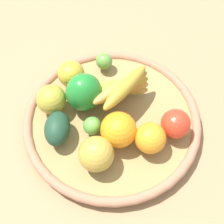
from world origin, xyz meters
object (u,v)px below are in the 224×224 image
object	(u,v)px
orange_0	(119,130)
apple_0	(71,74)
bell_pepper	(84,92)
apple_3	(96,154)
orange_1	(150,138)
apple_2	(51,99)
lime_1	(104,61)
banana_bunch	(119,87)
avocado	(57,128)
apple_1	(176,124)
lime_0	(92,126)

from	to	relation	value
orange_0	apple_0	bearing A→B (deg)	77.87
bell_pepper	apple_0	size ratio (longest dim) A/B	1.48
apple_0	apple_3	size ratio (longest dim) A/B	0.87
orange_1	apple_2	distance (m)	0.24
apple_3	lime_1	world-z (taller)	apple_3
banana_bunch	apple_0	world-z (taller)	banana_bunch
avocado	apple_3	bearing A→B (deg)	-84.47
orange_1	bell_pepper	world-z (taller)	bell_pepper
apple_3	apple_1	xyz separation A→B (m)	(0.17, -0.08, -0.00)
lime_1	orange_0	bearing A→B (deg)	-128.33
apple_0	apple_2	world-z (taller)	apple_2
avocado	lime_0	xyz separation A→B (m)	(0.06, -0.05, -0.01)
apple_2	apple_0	bearing A→B (deg)	14.55
lime_1	lime_0	world-z (taller)	same
apple_3	apple_2	world-z (taller)	apple_3
lime_1	apple_0	bearing A→B (deg)	165.36
orange_1	lime_0	distance (m)	0.13
banana_bunch	bell_pepper	bearing A→B (deg)	144.59
apple_1	apple_0	bearing A→B (deg)	102.04
apple_3	apple_0	bearing A→B (deg)	59.65
avocado	apple_1	bearing A→B (deg)	-45.52
apple_0	apple_3	distance (m)	0.22
avocado	apple_1	distance (m)	0.26
orange_0	lime_0	xyz separation A→B (m)	(-0.02, 0.06, -0.02)
bell_pepper	orange_0	size ratio (longest dim) A/B	1.22
apple_3	bell_pepper	bearing A→B (deg)	54.50
avocado	orange_0	bearing A→B (deg)	-51.64
lime_0	lime_1	bearing A→B (deg)	35.23
lime_1	orange_1	bearing A→B (deg)	-113.35
avocado	orange_0	distance (m)	0.13
apple_0	apple_3	xyz separation A→B (m)	(-0.11, -0.19, 0.00)
avocado	orange_0	xyz separation A→B (m)	(0.08, -0.11, 0.01)
banana_bunch	orange_0	xyz separation A→B (m)	(-0.08, -0.07, -0.00)
apple_1	lime_1	bearing A→B (deg)	82.33
apple_3	orange_0	distance (m)	0.07
orange_0	lime_1	xyz separation A→B (m)	(0.13, 0.17, -0.02)
orange_1	apple_0	bearing A→B (deg)	88.24
lime_1	banana_bunch	bearing A→B (deg)	-117.12
banana_bunch	apple_1	xyz separation A→B (m)	(0.02, -0.15, -0.01)
apple_0	apple_1	world-z (taller)	same
lime_1	apple_1	size ratio (longest dim) A/B	0.64
avocado	apple_2	distance (m)	0.08
orange_1	orange_0	bearing A→B (deg)	118.23
orange_1	lime_1	size ratio (longest dim) A/B	1.61
apple_0	lime_0	world-z (taller)	apple_0
apple_2	lime_1	world-z (taller)	apple_2
apple_1	avocado	bearing A→B (deg)	134.48
orange_1	apple_1	xyz separation A→B (m)	(0.07, -0.02, -0.00)
lime_0	apple_1	bearing A→B (deg)	-48.25
avocado	banana_bunch	world-z (taller)	banana_bunch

